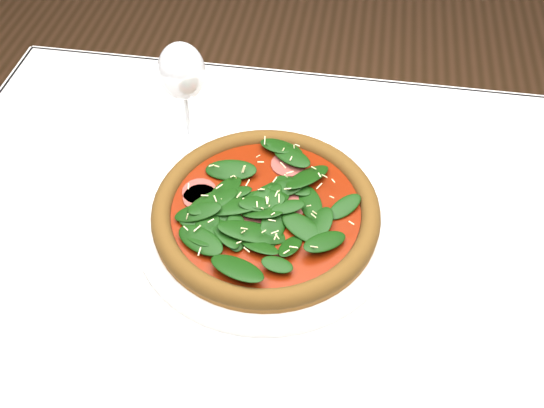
# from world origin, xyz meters

# --- Properties ---
(dining_table) EXTENTS (1.21, 0.81, 0.75)m
(dining_table) POSITION_xyz_m (0.00, 0.00, 0.65)
(dining_table) COLOR white
(dining_table) RESTS_ON ground
(plate) EXTENTS (0.39, 0.39, 0.02)m
(plate) POSITION_xyz_m (-0.06, 0.02, 0.76)
(plate) COLOR white
(plate) RESTS_ON dining_table
(pizza) EXTENTS (0.41, 0.41, 0.04)m
(pizza) POSITION_xyz_m (-0.06, 0.02, 0.78)
(pizza) COLOR #A06F26
(pizza) RESTS_ON plate
(wine_glass) EXTENTS (0.08, 0.08, 0.18)m
(wine_glass) POSITION_xyz_m (-0.22, 0.20, 0.88)
(wine_glass) COLOR white
(wine_glass) RESTS_ON dining_table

